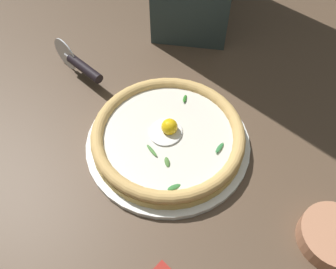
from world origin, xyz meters
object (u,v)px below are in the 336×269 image
Objects in this scene: pizza_cutter at (79,64)px; drinking_glass at (204,10)px; pizza at (168,135)px; side_bowl at (333,237)px.

pizza_cutter is 0.35m from drinking_glass.
drinking_glass is at bearing 5.23° from pizza.
pizza is 2.35× the size of drinking_glass.
drinking_glass is (0.39, 0.04, 0.03)m from pizza.
pizza is at bearing -174.77° from drinking_glass.
pizza_cutter is (0.22, 0.57, 0.02)m from side_bowl.
pizza is 0.40m from drinking_glass.
side_bowl is at bearing -107.59° from pizza.
pizza is 0.28m from pizza_cutter.
pizza_cutter is at bearing 64.54° from pizza.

